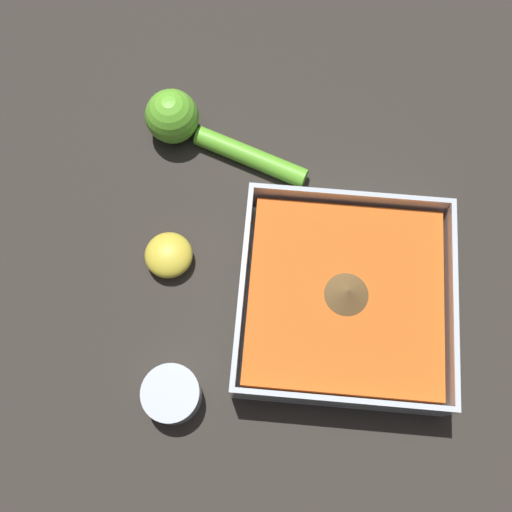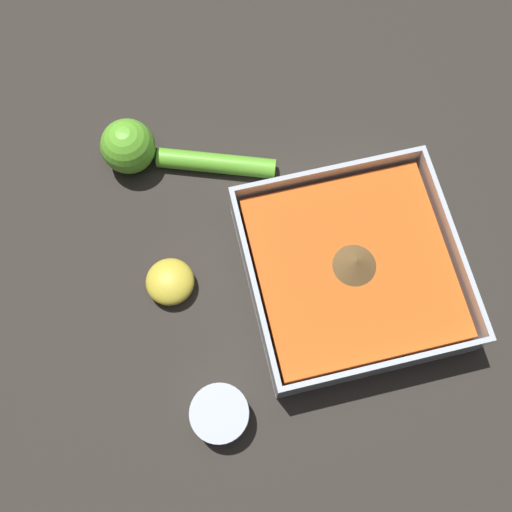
{
  "view_description": "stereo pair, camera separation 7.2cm",
  "coord_description": "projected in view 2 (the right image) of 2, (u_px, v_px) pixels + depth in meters",
  "views": [
    {
      "loc": [
        0.15,
        -0.06,
        0.72
      ],
      "look_at": [
        -0.08,
        -0.08,
        0.03
      ],
      "focal_mm": 42.0,
      "sensor_mm": 36.0,
      "label": 1
    },
    {
      "loc": [
        0.14,
        -0.13,
        0.72
      ],
      "look_at": [
        -0.08,
        -0.08,
        0.03
      ],
      "focal_mm": 42.0,
      "sensor_mm": 36.0,
      "label": 2
    }
  ],
  "objects": [
    {
      "name": "lemon_squeezer",
      "position": [
        149.0,
        150.0,
        0.77
      ],
      "size": [
        0.11,
        0.22,
        0.07
      ],
      "rotation": [
        0.0,
        0.0,
        4.37
      ],
      "color": "#6BC633",
      "rests_on": "ground_plane"
    },
    {
      "name": "ground_plane",
      "position": [
        331.0,
        309.0,
        0.73
      ],
      "size": [
        4.0,
        4.0,
        0.0
      ],
      "primitive_type": "plane",
      "color": "#332D28"
    },
    {
      "name": "lemon_half",
      "position": [
        170.0,
        282.0,
        0.73
      ],
      "size": [
        0.06,
        0.06,
        0.03
      ],
      "color": "yellow",
      "rests_on": "ground_plane"
    },
    {
      "name": "square_dish",
      "position": [
        351.0,
        271.0,
        0.72
      ],
      "size": [
        0.25,
        0.25,
        0.07
      ],
      "color": "silver",
      "rests_on": "ground_plane"
    },
    {
      "name": "spice_bowl",
      "position": [
        220.0,
        414.0,
        0.68
      ],
      "size": [
        0.07,
        0.07,
        0.04
      ],
      "color": "silver",
      "rests_on": "ground_plane"
    }
  ]
}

